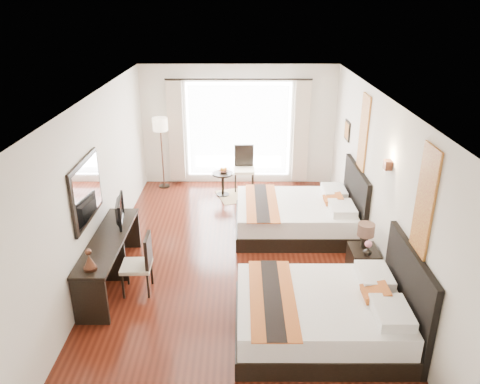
{
  "coord_description": "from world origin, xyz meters",
  "views": [
    {
      "loc": [
        0.05,
        -6.89,
        4.18
      ],
      "look_at": [
        0.04,
        0.29,
        1.17
      ],
      "focal_mm": 35.0,
      "sensor_mm": 36.0,
      "label": 1
    }
  ],
  "objects_px": {
    "table_lamp": "(366,232)",
    "desk_chair": "(139,275)",
    "side_table": "(223,184)",
    "window_chair": "(244,176)",
    "console_desk": "(110,260)",
    "fruit_bowl": "(224,172)",
    "television": "(116,211)",
    "floor_lamp": "(160,129)",
    "vase": "(367,252)",
    "nightstand": "(363,263)",
    "bed_far": "(299,215)",
    "bed_near": "(326,314)"
  },
  "relations": [
    {
      "from": "table_lamp",
      "to": "desk_chair",
      "type": "xyz_separation_m",
      "value": [
        -3.51,
        -0.45,
        -0.5
      ]
    },
    {
      "from": "side_table",
      "to": "window_chair",
      "type": "distance_m",
      "value": 0.62
    },
    {
      "from": "desk_chair",
      "to": "window_chair",
      "type": "bearing_deg",
      "value": -113.34
    },
    {
      "from": "console_desk",
      "to": "window_chair",
      "type": "height_order",
      "value": "window_chair"
    },
    {
      "from": "fruit_bowl",
      "to": "television",
      "type": "bearing_deg",
      "value": -119.13
    },
    {
      "from": "television",
      "to": "floor_lamp",
      "type": "bearing_deg",
      "value": -13.37
    },
    {
      "from": "vase",
      "to": "television",
      "type": "bearing_deg",
      "value": 170.96
    },
    {
      "from": "nightstand",
      "to": "console_desk",
      "type": "distance_m",
      "value": 3.99
    },
    {
      "from": "table_lamp",
      "to": "fruit_bowl",
      "type": "bearing_deg",
      "value": 125.22
    },
    {
      "from": "bed_far",
      "to": "floor_lamp",
      "type": "relative_size",
      "value": 1.36
    },
    {
      "from": "vase",
      "to": "television",
      "type": "height_order",
      "value": "television"
    },
    {
      "from": "bed_far",
      "to": "nightstand",
      "type": "bearing_deg",
      "value": -63.05
    },
    {
      "from": "side_table",
      "to": "window_chair",
      "type": "bearing_deg",
      "value": 38.27
    },
    {
      "from": "bed_far",
      "to": "table_lamp",
      "type": "bearing_deg",
      "value": -61.52
    },
    {
      "from": "bed_far",
      "to": "side_table",
      "type": "relative_size",
      "value": 4.26
    },
    {
      "from": "nightstand",
      "to": "fruit_bowl",
      "type": "xyz_separation_m",
      "value": [
        -2.33,
        3.39,
        0.3
      ]
    },
    {
      "from": "bed_near",
      "to": "side_table",
      "type": "height_order",
      "value": "bed_near"
    },
    {
      "from": "television",
      "to": "fruit_bowl",
      "type": "height_order",
      "value": "television"
    },
    {
      "from": "bed_near",
      "to": "floor_lamp",
      "type": "distance_m",
      "value": 6.11
    },
    {
      "from": "bed_far",
      "to": "window_chair",
      "type": "height_order",
      "value": "bed_far"
    },
    {
      "from": "bed_far",
      "to": "desk_chair",
      "type": "bearing_deg",
      "value": -143.11
    },
    {
      "from": "fruit_bowl",
      "to": "window_chair",
      "type": "bearing_deg",
      "value": 37.96
    },
    {
      "from": "bed_near",
      "to": "floor_lamp",
      "type": "xyz_separation_m",
      "value": [
        -2.95,
        5.24,
        1.08
      ]
    },
    {
      "from": "fruit_bowl",
      "to": "vase",
      "type": "bearing_deg",
      "value": -56.89
    },
    {
      "from": "vase",
      "to": "console_desk",
      "type": "distance_m",
      "value": 3.99
    },
    {
      "from": "desk_chair",
      "to": "side_table",
      "type": "relative_size",
      "value": 1.77
    },
    {
      "from": "desk_chair",
      "to": "bed_near",
      "type": "bearing_deg",
      "value": 157.76
    },
    {
      "from": "floor_lamp",
      "to": "fruit_bowl",
      "type": "height_order",
      "value": "floor_lamp"
    },
    {
      "from": "bed_far",
      "to": "floor_lamp",
      "type": "xyz_separation_m",
      "value": [
        -2.94,
        2.25,
        1.08
      ]
    },
    {
      "from": "console_desk",
      "to": "vase",
      "type": "bearing_deg",
      "value": -1.16
    },
    {
      "from": "bed_far",
      "to": "nightstand",
      "type": "height_order",
      "value": "bed_far"
    },
    {
      "from": "vase",
      "to": "fruit_bowl",
      "type": "distance_m",
      "value": 4.26
    },
    {
      "from": "bed_near",
      "to": "table_lamp",
      "type": "distance_m",
      "value": 1.73
    },
    {
      "from": "bed_far",
      "to": "console_desk",
      "type": "distance_m",
      "value": 3.6
    },
    {
      "from": "vase",
      "to": "desk_chair",
      "type": "distance_m",
      "value": 3.51
    },
    {
      "from": "bed_near",
      "to": "side_table",
      "type": "xyz_separation_m",
      "value": [
        -1.53,
        4.74,
        -0.06
      ]
    },
    {
      "from": "bed_near",
      "to": "bed_far",
      "type": "distance_m",
      "value": 2.99
    },
    {
      "from": "vase",
      "to": "floor_lamp",
      "type": "bearing_deg",
      "value": 132.9
    },
    {
      "from": "console_desk",
      "to": "desk_chair",
      "type": "relative_size",
      "value": 2.33
    },
    {
      "from": "television",
      "to": "fruit_bowl",
      "type": "bearing_deg",
      "value": -39.11
    },
    {
      "from": "bed_far",
      "to": "nightstand",
      "type": "xyz_separation_m",
      "value": [
        0.83,
        -1.62,
        -0.07
      ]
    },
    {
      "from": "bed_near",
      "to": "floor_lamp",
      "type": "height_order",
      "value": "floor_lamp"
    },
    {
      "from": "vase",
      "to": "television",
      "type": "relative_size",
      "value": 0.19
    },
    {
      "from": "window_chair",
      "to": "television",
      "type": "bearing_deg",
      "value": -33.03
    },
    {
      "from": "floor_lamp",
      "to": "television",
      "type": "bearing_deg",
      "value": -93.4
    },
    {
      "from": "vase",
      "to": "fruit_bowl",
      "type": "height_order",
      "value": "vase"
    },
    {
      "from": "desk_chair",
      "to": "side_table",
      "type": "height_order",
      "value": "desk_chair"
    },
    {
      "from": "floor_lamp",
      "to": "fruit_bowl",
      "type": "relative_size",
      "value": 8.12
    },
    {
      "from": "bed_near",
      "to": "nightstand",
      "type": "distance_m",
      "value": 1.6
    },
    {
      "from": "television",
      "to": "desk_chair",
      "type": "bearing_deg",
      "value": -160.37
    }
  ]
}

